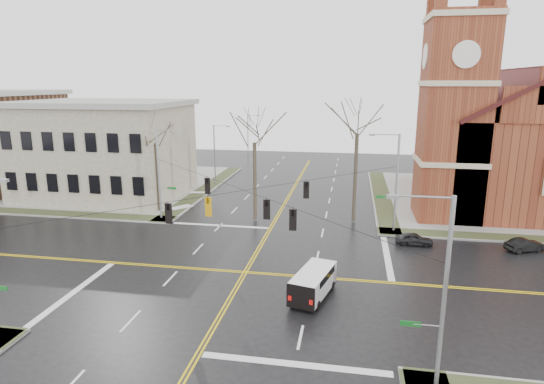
% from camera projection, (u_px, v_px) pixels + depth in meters
% --- Properties ---
extents(ground, '(120.00, 120.00, 0.00)m').
position_uv_depth(ground, '(245.00, 272.00, 33.39)').
color(ground, black).
rests_on(ground, ground).
extents(sidewalks, '(80.00, 80.00, 0.17)m').
position_uv_depth(sidewalks, '(245.00, 271.00, 33.37)').
color(sidewalks, gray).
rests_on(sidewalks, ground).
extents(road_markings, '(100.00, 100.00, 0.01)m').
position_uv_depth(road_markings, '(245.00, 272.00, 33.38)').
color(road_markings, gold).
rests_on(road_markings, ground).
extents(church, '(24.28, 27.48, 27.50)m').
position_uv_depth(church, '(510.00, 130.00, 50.94)').
color(church, maroon).
rests_on(church, ground).
extents(civic_building_a, '(18.00, 14.00, 11.00)m').
position_uv_depth(civic_building_a, '(106.00, 151.00, 54.95)').
color(civic_building_a, gray).
rests_on(civic_building_a, ground).
extents(signal_pole_ne, '(2.75, 0.22, 9.00)m').
position_uv_depth(signal_pole_ne, '(395.00, 180.00, 41.32)').
color(signal_pole_ne, gray).
rests_on(signal_pole_ne, ground).
extents(signal_pole_nw, '(2.75, 0.22, 9.00)m').
position_uv_depth(signal_pole_nw, '(160.00, 172.00, 45.14)').
color(signal_pole_nw, gray).
rests_on(signal_pole_nw, ground).
extents(signal_pole_se, '(2.75, 0.22, 9.00)m').
position_uv_depth(signal_pole_se, '(441.00, 291.00, 19.30)').
color(signal_pole_se, gray).
rests_on(signal_pole_se, ground).
extents(span_wires, '(23.02, 23.02, 0.03)m').
position_uv_depth(span_wires, '(244.00, 190.00, 31.93)').
color(span_wires, black).
rests_on(span_wires, ground).
extents(traffic_signals, '(8.21, 8.26, 1.30)m').
position_uv_depth(traffic_signals, '(242.00, 203.00, 31.47)').
color(traffic_signals, black).
rests_on(traffic_signals, ground).
extents(streetlight_north_a, '(2.30, 0.20, 8.00)m').
position_uv_depth(streetlight_north_a, '(216.00, 152.00, 60.94)').
color(streetlight_north_a, gray).
rests_on(streetlight_north_a, ground).
extents(streetlight_north_b, '(2.30, 0.20, 8.00)m').
position_uv_depth(streetlight_north_b, '(249.00, 135.00, 80.08)').
color(streetlight_north_b, gray).
rests_on(streetlight_north_b, ground).
extents(cargo_van, '(2.91, 4.98, 1.78)m').
position_uv_depth(cargo_van, '(314.00, 281.00, 29.44)').
color(cargo_van, white).
rests_on(cargo_van, ground).
extents(parked_car_a, '(3.16, 1.30, 1.07)m').
position_uv_depth(parked_car_a, '(414.00, 239.00, 38.86)').
color(parked_car_a, black).
rests_on(parked_car_a, ground).
extents(parked_car_b, '(3.44, 2.32, 1.07)m').
position_uv_depth(parked_car_b, '(525.00, 245.00, 37.42)').
color(parked_car_b, black).
rests_on(parked_car_b, ground).
extents(tree_nw_far, '(4.00, 4.00, 10.86)m').
position_uv_depth(tree_nw_far, '(156.00, 139.00, 47.32)').
color(tree_nw_far, '#352C21').
rests_on(tree_nw_far, ground).
extents(tree_nw_near, '(4.00, 4.00, 11.61)m').
position_uv_depth(tree_nw_near, '(254.00, 137.00, 43.97)').
color(tree_nw_near, '#352C21').
rests_on(tree_nw_near, ground).
extents(tree_ne, '(4.00, 4.00, 13.02)m').
position_uv_depth(tree_ne, '(357.00, 128.00, 43.09)').
color(tree_ne, '#352C21').
rests_on(tree_ne, ground).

